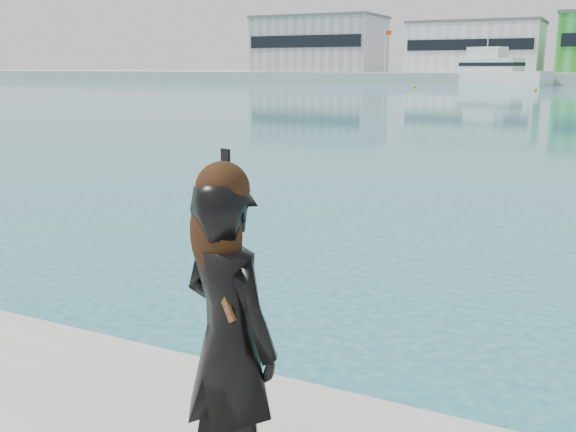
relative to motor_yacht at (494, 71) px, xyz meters
name	(u,v)px	position (x,y,z in m)	size (l,w,h in m)	color
warehouse_grey_left	(320,44)	(-39.42, 17.48, 5.46)	(26.52, 16.36, 11.50)	gray
warehouse_white	(476,47)	(-6.42, 17.48, 4.46)	(24.48, 15.35, 9.50)	silver
flagpole_left	(386,48)	(-22.32, 10.50, 4.23)	(1.28, 0.16, 8.00)	silver
motor_yacht	(494,71)	(0.00, 0.00, 0.00)	(18.16, 10.76, 8.20)	silver
buoy_far	(414,88)	(-8.48, -18.01, -2.30)	(0.50, 0.50, 0.50)	#F6AE0C
buoy_extra	(535,91)	(9.08, -23.36, -2.30)	(0.50, 0.50, 0.50)	#F6AE0C
woman	(228,332)	(16.22, -110.84, -0.55)	(0.75, 0.62, 1.88)	black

